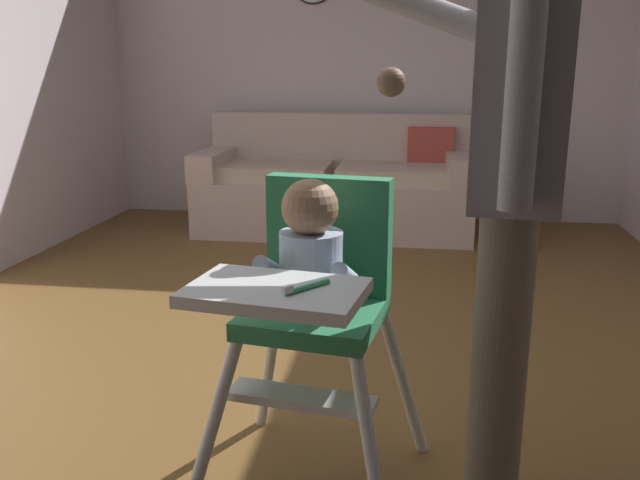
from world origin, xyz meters
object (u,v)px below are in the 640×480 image
couch (337,186)px  high_chair (314,282)px  side_table (511,189)px  sippy_cup (519,162)px  adult_standing (509,180)px

couch → high_chair: 3.24m
high_chair → side_table: (0.93, 2.97, -0.25)m
high_chair → couch: bearing=-165.7°
high_chair → sippy_cup: bearing=170.7°
couch → side_table: size_ratio=3.88×
couch → side_table: (1.24, -0.23, 0.05)m
adult_standing → sippy_cup: (0.48, 3.03, -0.36)m
sippy_cup → high_chair: bearing=-108.0°
couch → adult_standing: size_ratio=1.23×
side_table → sippy_cup: (0.04, 0.00, 0.19)m
couch → sippy_cup: couch is taller
adult_standing → sippy_cup: size_ratio=16.43×
adult_standing → side_table: adult_standing is taller
high_chair → sippy_cup: high_chair is taller
side_table → sippy_cup: size_ratio=5.20×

